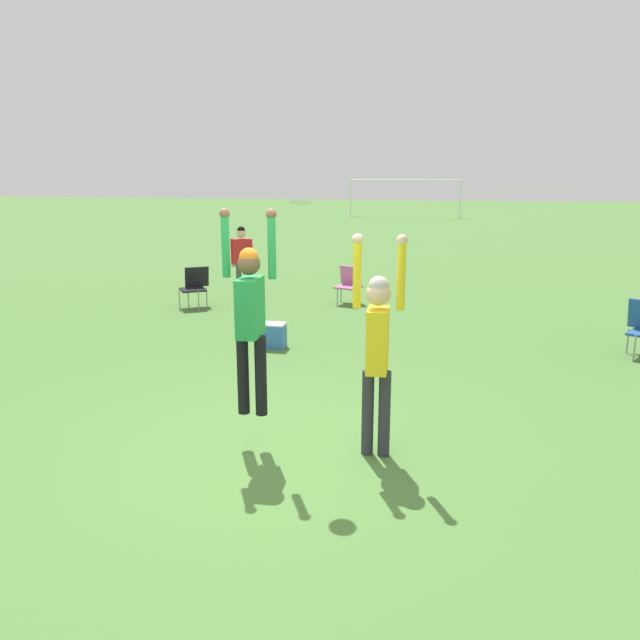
{
  "coord_description": "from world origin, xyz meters",
  "views": [
    {
      "loc": [
        1.87,
        -5.59,
        2.77
      ],
      "look_at": [
        0.48,
        0.45,
        1.3
      ],
      "focal_mm": 35.0,
      "sensor_mm": 36.0,
      "label": 1
    }
  ],
  "objects_px": {
    "camping_chair_2": "(195,284)",
    "camping_chair_0": "(350,282)",
    "frisbee": "(302,203)",
    "person_spectator_near": "(242,256)",
    "cooler_box": "(271,335)",
    "person_jumping": "(250,309)",
    "person_defending": "(378,341)"
  },
  "relations": [
    {
      "from": "camping_chair_2",
      "to": "camping_chair_0",
      "type": "bearing_deg",
      "value": 166.0
    },
    {
      "from": "frisbee",
      "to": "camping_chair_2",
      "type": "relative_size",
      "value": 0.27
    },
    {
      "from": "frisbee",
      "to": "person_spectator_near",
      "type": "height_order",
      "value": "frisbee"
    },
    {
      "from": "camping_chair_2",
      "to": "cooler_box",
      "type": "height_order",
      "value": "camping_chair_2"
    },
    {
      "from": "camping_chair_0",
      "to": "person_spectator_near",
      "type": "bearing_deg",
      "value": 15.92
    },
    {
      "from": "person_jumping",
      "to": "camping_chair_0",
      "type": "xyz_separation_m",
      "value": [
        -0.33,
        7.41,
        -1.0
      ]
    },
    {
      "from": "person_defending",
      "to": "frisbee",
      "type": "bearing_deg",
      "value": -85.49
    },
    {
      "from": "person_jumping",
      "to": "camping_chair_0",
      "type": "height_order",
      "value": "person_jumping"
    },
    {
      "from": "person_jumping",
      "to": "frisbee",
      "type": "distance_m",
      "value": 1.17
    },
    {
      "from": "frisbee",
      "to": "cooler_box",
      "type": "height_order",
      "value": "frisbee"
    },
    {
      "from": "person_jumping",
      "to": "camping_chair_0",
      "type": "relative_size",
      "value": 2.61
    },
    {
      "from": "frisbee",
      "to": "camping_chair_2",
      "type": "distance_m",
      "value": 7.71
    },
    {
      "from": "frisbee",
      "to": "cooler_box",
      "type": "xyz_separation_m",
      "value": [
        -1.48,
        3.67,
        -2.3
      ]
    },
    {
      "from": "camping_chair_0",
      "to": "camping_chair_2",
      "type": "xyz_separation_m",
      "value": [
        -3.1,
        -1.13,
        0.03
      ]
    },
    {
      "from": "person_jumping",
      "to": "person_spectator_near",
      "type": "xyz_separation_m",
      "value": [
        -2.79,
        7.42,
        -0.5
      ]
    },
    {
      "from": "camping_chair_2",
      "to": "frisbee",
      "type": "bearing_deg",
      "value": 88.18
    },
    {
      "from": "frisbee",
      "to": "camping_chair_0",
      "type": "height_order",
      "value": "frisbee"
    },
    {
      "from": "camping_chair_0",
      "to": "frisbee",
      "type": "bearing_deg",
      "value": 113.0
    },
    {
      "from": "person_jumping",
      "to": "camping_chair_2",
      "type": "height_order",
      "value": "person_jumping"
    },
    {
      "from": "frisbee",
      "to": "person_spectator_near",
      "type": "relative_size",
      "value": 0.14
    },
    {
      "from": "frisbee",
      "to": "cooler_box",
      "type": "distance_m",
      "value": 4.57
    },
    {
      "from": "camping_chair_0",
      "to": "person_spectator_near",
      "type": "relative_size",
      "value": 0.49
    },
    {
      "from": "person_spectator_near",
      "to": "cooler_box",
      "type": "distance_m",
      "value": 4.28
    },
    {
      "from": "person_jumping",
      "to": "person_spectator_near",
      "type": "relative_size",
      "value": 1.29
    },
    {
      "from": "person_jumping",
      "to": "person_defending",
      "type": "xyz_separation_m",
      "value": [
        1.26,
        0.08,
        -0.27
      ]
    },
    {
      "from": "person_defending",
      "to": "cooler_box",
      "type": "relative_size",
      "value": 4.81
    },
    {
      "from": "person_spectator_near",
      "to": "frisbee",
      "type": "bearing_deg",
      "value": -90.77
    },
    {
      "from": "person_defending",
      "to": "cooler_box",
      "type": "height_order",
      "value": "person_defending"
    },
    {
      "from": "person_defending",
      "to": "camping_chair_0",
      "type": "distance_m",
      "value": 7.53
    },
    {
      "from": "person_jumping",
      "to": "person_defending",
      "type": "distance_m",
      "value": 1.29
    },
    {
      "from": "person_jumping",
      "to": "frisbee",
      "type": "bearing_deg",
      "value": -96.1
    },
    {
      "from": "person_jumping",
      "to": "person_defending",
      "type": "relative_size",
      "value": 0.94
    }
  ]
}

